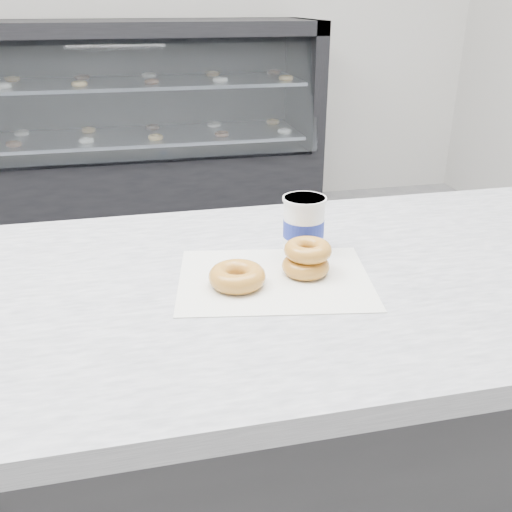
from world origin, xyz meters
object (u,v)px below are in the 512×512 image
at_px(counter, 141,486).
at_px(donut_stack, 307,258).
at_px(display_case, 123,151).
at_px(donut_single, 237,276).
at_px(coffee_cup, 304,225).

xyz_separation_m(counter, donut_stack, (0.33, -0.01, 0.48)).
bearing_deg(display_case, donut_single, -85.80).
height_order(donut_single, donut_stack, donut_stack).
xyz_separation_m(display_case, coffee_cup, (0.36, -2.63, 0.47)).
bearing_deg(counter, donut_single, -7.36).
xyz_separation_m(counter, display_case, (0.00, 2.72, 0.04)).
xyz_separation_m(display_case, donut_single, (0.20, -2.75, 0.43)).
bearing_deg(donut_stack, counter, 179.04).
bearing_deg(donut_stack, display_case, 96.98).
relative_size(donut_stack, coffee_cup, 0.92).
relative_size(counter, donut_stack, 29.45).
height_order(counter, donut_single, donut_single).
bearing_deg(coffee_cup, counter, -159.69).
bearing_deg(display_case, coffee_cup, -82.28).
height_order(display_case, coffee_cup, display_case).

